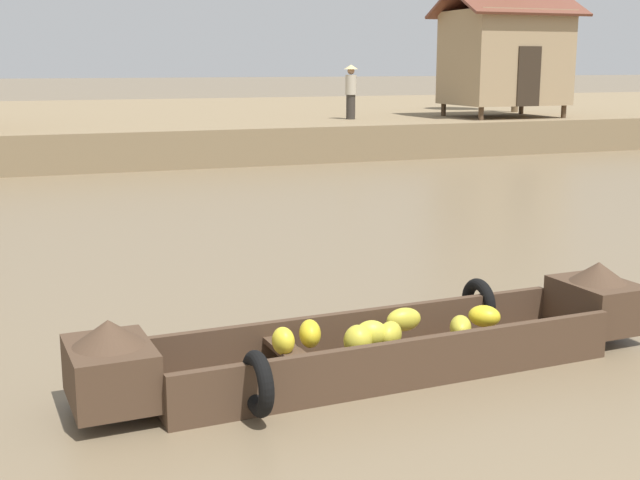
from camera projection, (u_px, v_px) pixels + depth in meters
ground_plane at (258, 251)px, 12.42m from camera, size 300.00×300.00×0.00m
riverbank_strip at (102, 125)px, 30.58m from camera, size 160.00×20.00×1.00m
banana_boat at (384, 342)px, 7.51m from camera, size 5.46×1.84×0.78m
stilt_house_right at (505, 56)px, 26.90m from camera, size 4.10×3.24×4.07m
vendor_person at (351, 89)px, 25.97m from camera, size 0.44×0.44×1.66m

